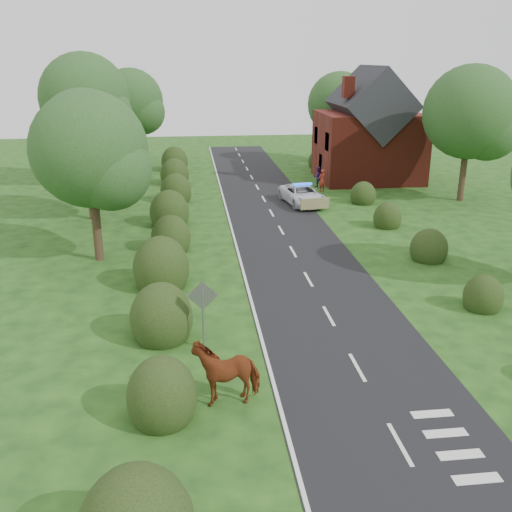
{
  "coord_description": "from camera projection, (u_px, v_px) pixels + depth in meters",
  "views": [
    {
      "loc": [
        -5.27,
        -16.11,
        9.72
      ],
      "look_at": [
        -2.46,
        7.88,
        1.3
      ],
      "focal_mm": 40.0,
      "sensor_mm": 36.0,
      "label": 1
    }
  ],
  "objects": [
    {
      "name": "tree_left_c",
      "position": [
        89.0,
        102.0,
        43.31
      ],
      "size": [
        6.97,
        6.8,
        10.22
      ],
      "color": "#332316",
      "rests_on": "ground"
    },
    {
      "name": "tree_left_b",
      "position": [
        90.0,
        139.0,
        34.61
      ],
      "size": [
        5.74,
        5.6,
        8.07
      ],
      "color": "#332316",
      "rests_on": "ground"
    },
    {
      "name": "hedgerow_left",
      "position": [
        168.0,
        245.0,
        28.89
      ],
      "size": [
        2.75,
        50.41,
        3.0
      ],
      "color": "black",
      "rests_on": "ground"
    },
    {
      "name": "tree_left_a",
      "position": [
        95.0,
        155.0,
        27.18
      ],
      "size": [
        5.74,
        5.6,
        8.38
      ],
      "color": "#332316",
      "rests_on": "ground"
    },
    {
      "name": "police_van",
      "position": [
        302.0,
        195.0,
        39.78
      ],
      "size": [
        2.95,
        5.14,
        1.48
      ],
      "rotation": [
        0.0,
        0.0,
        0.16
      ],
      "color": "white",
      "rests_on": "ground"
    },
    {
      "name": "road",
      "position": [
        284.0,
        235.0,
        32.95
      ],
      "size": [
        6.0,
        70.0,
        0.02
      ],
      "primitive_type": "cube",
      "color": "black",
      "rests_on": "ground"
    },
    {
      "name": "tree_right_c",
      "position": [
        342.0,
        107.0,
        53.64
      ],
      "size": [
        6.15,
        6.0,
        8.58
      ],
      "color": "#332316",
      "rests_on": "ground"
    },
    {
      "name": "ground",
      "position": [
        357.0,
        368.0,
        18.89
      ],
      "size": [
        120.0,
        120.0,
        0.0
      ],
      "primitive_type": "plane",
      "color": "#1A3D15"
    },
    {
      "name": "road_markings",
      "position": [
        261.0,
        247.0,
        30.83
      ],
      "size": [
        4.96,
        70.0,
        0.01
      ],
      "color": "white",
      "rests_on": "road"
    },
    {
      "name": "tree_right_b",
      "position": [
        475.0,
        116.0,
        38.98
      ],
      "size": [
        6.56,
        6.4,
        9.4
      ],
      "color": "#332316",
      "rests_on": "ground"
    },
    {
      "name": "hedgerow_right",
      "position": [
        419.0,
        242.0,
        29.94
      ],
      "size": [
        2.1,
        45.78,
        2.1
      ],
      "color": "black",
      "rests_on": "ground"
    },
    {
      "name": "road_sign",
      "position": [
        203.0,
        305.0,
        19.67
      ],
      "size": [
        1.06,
        0.08,
        2.53
      ],
      "color": "gray",
      "rests_on": "ground"
    },
    {
      "name": "pedestrian_red",
      "position": [
        322.0,
        180.0,
        43.52
      ],
      "size": [
        0.74,
        0.64,
        1.72
      ],
      "primitive_type": "imported",
      "rotation": [
        0.0,
        0.0,
        3.58
      ],
      "color": "#9E2B1B",
      "rests_on": "ground"
    },
    {
      "name": "tree_left_d",
      "position": [
        134.0,
        104.0,
        53.27
      ],
      "size": [
        6.15,
        6.0,
        8.89
      ],
      "color": "#332316",
      "rests_on": "ground"
    },
    {
      "name": "cow",
      "position": [
        226.0,
        374.0,
        17.0
      ],
      "size": [
        2.43,
        1.54,
        1.61
      ],
      "primitive_type": "imported",
      "rotation": [
        0.0,
        0.0,
        -1.41
      ],
      "color": "#5E2F15",
      "rests_on": "ground"
    },
    {
      "name": "house",
      "position": [
        369.0,
        134.0,
        46.82
      ],
      "size": [
        8.0,
        7.4,
        9.17
      ],
      "color": "maroon",
      "rests_on": "ground"
    },
    {
      "name": "pedestrian_purple",
      "position": [
        318.0,
        177.0,
        45.11
      ],
      "size": [
        0.8,
        0.64,
        1.6
      ],
      "primitive_type": "imported",
      "rotation": [
        0.0,
        0.0,
        3.18
      ],
      "color": "#331A61",
      "rests_on": "ground"
    }
  ]
}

